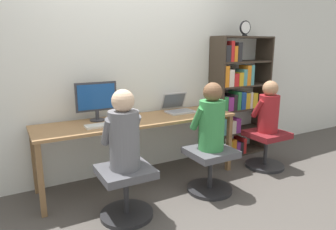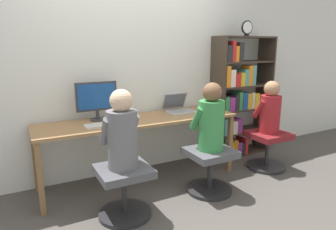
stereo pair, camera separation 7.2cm
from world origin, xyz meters
name	(u,v)px [view 1 (the left image)]	position (x,y,z in m)	size (l,w,h in m)	color
ground_plane	(152,191)	(0.00, 0.00, 0.00)	(14.00, 14.00, 0.00)	#4C4742
wall_back	(126,65)	(0.00, 0.67, 1.30)	(10.00, 0.05, 2.60)	silver
desk	(139,125)	(0.00, 0.30, 0.66)	(2.24, 0.60, 0.73)	olive
desktop_monitor	(97,100)	(-0.42, 0.46, 0.96)	(0.45, 0.16, 0.42)	#333338
laptop	(178,108)	(0.57, 0.41, 0.78)	(0.33, 0.33, 0.23)	#B7B7BC
keyboard	(106,125)	(-0.41, 0.20, 0.74)	(0.42, 0.14, 0.03)	silver
computer_mouse_by_keyboard	(133,121)	(-0.13, 0.19, 0.75)	(0.06, 0.10, 0.03)	#99999E
office_chair_left	(126,188)	(-0.42, -0.32, 0.28)	(0.48, 0.48, 0.47)	#262628
office_chair_right	(210,166)	(0.54, -0.29, 0.28)	(0.48, 0.48, 0.47)	#262628
person_at_monitor	(124,133)	(-0.42, -0.32, 0.79)	(0.33, 0.31, 0.70)	slate
person_at_laptop	(211,120)	(0.54, -0.29, 0.79)	(0.32, 0.31, 0.70)	#388C47
bookshelf	(235,100)	(1.51, 0.45, 0.79)	(0.87, 0.32, 1.65)	#382D23
desk_clock	(245,28)	(1.55, 0.37, 1.75)	(0.17, 0.03, 0.19)	black
office_chair_side	(266,146)	(1.56, -0.11, 0.28)	(0.48, 0.48, 0.47)	#262628
person_near_shelf	(269,109)	(1.56, -0.11, 0.76)	(0.30, 0.29, 0.64)	maroon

